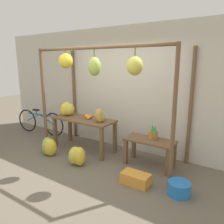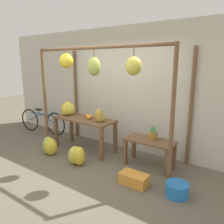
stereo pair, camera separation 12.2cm
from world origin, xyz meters
name	(u,v)px [view 2 (the right image)]	position (x,y,z in m)	size (l,w,h in m)	color
ground_plane	(78,174)	(0.00, 0.00, 0.00)	(20.00, 20.00, 0.00)	#665B4C
shop_wall_back	(126,89)	(0.00, 1.64, 1.40)	(8.00, 0.08, 2.80)	beige
stall_awning	(101,79)	(-0.01, 0.73, 1.70)	(3.11, 1.17, 2.30)	brown
display_table_main	(84,124)	(-0.68, 0.94, 0.63)	(1.49, 0.60, 0.76)	brown
display_table_side	(149,146)	(0.94, 1.02, 0.43)	(0.97, 0.45, 0.55)	brown
banana_pile_on_table	(68,109)	(-1.21, 0.95, 0.91)	(0.40, 0.40, 0.33)	gold
orange_pile	(89,116)	(-0.59, 1.00, 0.80)	(0.22, 0.19, 0.09)	orange
pineapple_cluster	(153,134)	(0.98, 1.07, 0.67)	(0.17, 0.14, 0.29)	#A3702D
banana_pile_ground_left	(50,146)	(-1.12, 0.27, 0.20)	(0.43, 0.35, 0.41)	gold
banana_pile_ground_right	(77,156)	(-0.28, 0.26, 0.19)	(0.41, 0.34, 0.39)	gold
fruit_crate_white	(134,179)	(1.02, 0.28, 0.10)	(0.47, 0.27, 0.19)	orange
blue_bucket	(177,189)	(1.72, 0.38, 0.11)	(0.35, 0.35, 0.21)	blue
parked_bicycle	(42,121)	(-2.51, 1.15, 0.35)	(1.65, 0.25, 0.71)	black
papaya_pile	(100,116)	(-0.18, 0.90, 0.89)	(0.27, 0.29, 0.30)	#B2993D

